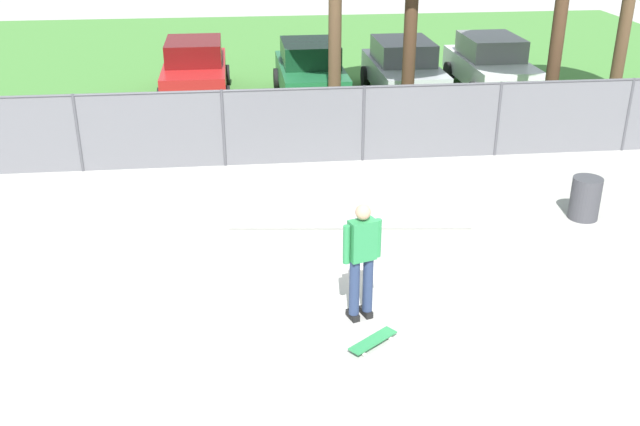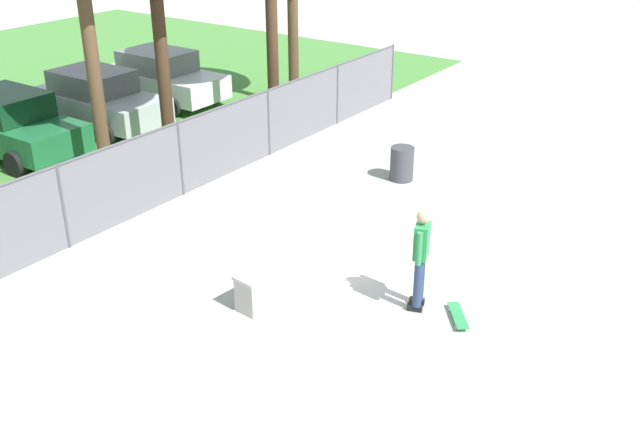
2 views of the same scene
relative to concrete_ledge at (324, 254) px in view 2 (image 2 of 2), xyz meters
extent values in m
plane|color=#ADAAA3|center=(0.99, -0.78, -0.33)|extent=(80.00, 80.00, 0.00)
cube|color=#A8A59E|center=(0.00, 0.00, -0.03)|extent=(4.10, 0.88, 0.60)
cube|color=beige|center=(0.00, 0.00, 0.30)|extent=(4.15, 0.92, 0.06)
cube|color=black|center=(-0.25, -2.05, -0.28)|extent=(0.19, 0.28, 0.10)
cube|color=black|center=(-0.04, -1.98, -0.28)|extent=(0.19, 0.28, 0.10)
cylinder|color=navy|center=(-0.24, -2.08, 0.21)|extent=(0.15, 0.15, 0.88)
cylinder|color=navy|center=(-0.04, -2.01, 0.21)|extent=(0.15, 0.15, 0.88)
cube|color=#2D8C4C|center=(-0.14, -2.05, 0.95)|extent=(0.43, 0.33, 0.60)
cylinder|color=#2D8C4C|center=(-0.38, -2.13, 0.93)|extent=(0.10, 0.10, 0.58)
cylinder|color=#2D8C4C|center=(0.10, -1.97, 0.93)|extent=(0.10, 0.10, 0.58)
sphere|color=tan|center=(-0.14, -2.05, 1.38)|extent=(0.22, 0.22, 0.22)
cube|color=#2D8C4C|center=(-0.08, -2.77, -0.25)|extent=(0.75, 0.65, 0.02)
cube|color=#B2B2B7|center=(0.13, -2.61, -0.27)|extent=(0.13, 0.15, 0.02)
cube|color=#B2B2B7|center=(-0.30, -2.94, -0.27)|extent=(0.13, 0.15, 0.02)
cylinder|color=silver|center=(0.19, -2.67, -0.30)|extent=(0.06, 0.06, 0.05)
cylinder|color=silver|center=(0.08, -2.54, -0.30)|extent=(0.06, 0.06, 0.05)
cylinder|color=silver|center=(-0.24, -3.01, -0.30)|extent=(0.06, 0.06, 0.05)
cylinder|color=silver|center=(-0.35, -2.87, -0.30)|extent=(0.06, 0.06, 0.05)
cylinder|color=#4C4C51|center=(-2.16, 4.63, 0.55)|extent=(0.07, 0.07, 1.75)
cylinder|color=#4C4C51|center=(0.99, 4.63, 0.55)|extent=(0.07, 0.07, 1.75)
cylinder|color=#4C4C51|center=(4.15, 4.63, 0.55)|extent=(0.07, 0.07, 1.75)
cylinder|color=#4C4C51|center=(7.30, 4.63, 0.55)|extent=(0.07, 0.07, 1.75)
cylinder|color=#4C4C51|center=(10.46, 4.63, 0.55)|extent=(0.07, 0.07, 1.75)
cylinder|color=#4C4C51|center=(0.99, 4.63, 1.39)|extent=(18.93, 0.05, 0.05)
cube|color=slate|center=(0.99, 4.63, 0.55)|extent=(18.93, 0.01, 1.75)
cylinder|color=brown|center=(0.61, 6.78, 2.05)|extent=(0.32, 0.32, 4.76)
cylinder|color=#47301E|center=(2.41, 6.47, 1.99)|extent=(0.32, 0.32, 4.64)
cylinder|color=#47301E|center=(5.85, 5.81, 2.27)|extent=(0.32, 0.32, 5.21)
cylinder|color=brown|center=(7.99, 6.72, 1.92)|extent=(0.32, 0.32, 4.50)
cube|color=#1E6638|center=(0.32, 10.02, 0.34)|extent=(1.84, 4.22, 0.70)
cube|color=#10381E|center=(0.32, 10.17, 1.01)|extent=(1.62, 2.11, 0.64)
cylinder|color=black|center=(1.23, 8.72, -0.01)|extent=(0.23, 0.64, 0.64)
cylinder|color=black|center=(-0.57, 8.71, -0.01)|extent=(0.23, 0.64, 0.64)
cylinder|color=black|center=(1.21, 11.33, -0.01)|extent=(0.23, 0.64, 0.64)
cube|color=#B7BABF|center=(3.09, 9.99, 0.34)|extent=(1.84, 4.22, 0.70)
cube|color=slate|center=(3.09, 10.14, 1.01)|extent=(1.62, 2.11, 0.64)
cylinder|color=black|center=(4.00, 8.70, -0.01)|extent=(0.23, 0.64, 0.64)
cylinder|color=black|center=(2.20, 8.68, -0.01)|extent=(0.23, 0.64, 0.64)
cylinder|color=black|center=(3.98, 11.30, -0.01)|extent=(0.23, 0.64, 0.64)
cylinder|color=black|center=(2.18, 11.28, -0.01)|extent=(0.23, 0.64, 0.64)
cube|color=silver|center=(5.86, 10.31, 0.34)|extent=(1.84, 4.22, 0.70)
cube|color=gray|center=(5.86, 10.46, 1.01)|extent=(1.62, 2.11, 0.64)
cylinder|color=black|center=(6.77, 9.01, -0.01)|extent=(0.23, 0.64, 0.64)
cylinder|color=black|center=(4.97, 9.00, -0.01)|extent=(0.23, 0.64, 0.64)
cylinder|color=black|center=(6.75, 11.62, -0.01)|extent=(0.23, 0.64, 0.64)
cylinder|color=black|center=(4.95, 11.60, -0.01)|extent=(0.23, 0.64, 0.64)
cylinder|color=#3F3F44|center=(4.66, 0.98, 0.08)|extent=(0.56, 0.56, 0.82)
camera|label=1|loc=(-1.76, -11.20, 5.54)|focal=41.28mm
camera|label=2|loc=(-9.75, -6.79, 6.45)|focal=41.00mm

